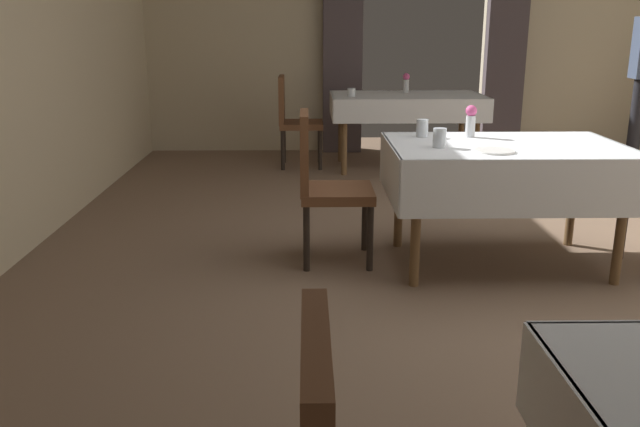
{
  "coord_description": "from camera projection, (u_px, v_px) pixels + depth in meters",
  "views": [
    {
      "loc": [
        -1.32,
        -3.65,
        1.44
      ],
      "look_at": [
        -1.25,
        0.34,
        0.3
      ],
      "focal_mm": 37.58,
      "sensor_mm": 36.0,
      "label": 1
    }
  ],
  "objects": [
    {
      "name": "chair_far_left",
      "position": [
        293.0,
        117.0,
        6.87
      ],
      "size": [
        0.44,
        0.44,
        0.93
      ],
      "color": "black",
      "rests_on": "ground"
    },
    {
      "name": "wall_back",
      "position": [
        424.0,
        16.0,
        7.54
      ],
      "size": [
        6.4,
        0.27,
        3.0
      ],
      "color": "beige",
      "rests_on": "ground"
    },
    {
      "name": "ground",
      "position": [
        533.0,
        278.0,
        3.93
      ],
      "size": [
        10.08,
        10.08,
        0.0
      ],
      "primitive_type": "plane",
      "color": "#7A604C"
    },
    {
      "name": "glass_mid_d",
      "position": [
        422.0,
        128.0,
        4.2
      ],
      "size": [
        0.07,
        0.07,
        0.11
      ],
      "primitive_type": "cylinder",
      "color": "silver",
      "rests_on": "dining_table_mid"
    },
    {
      "name": "flower_vase_mid",
      "position": [
        471.0,
        120.0,
        4.18
      ],
      "size": [
        0.07,
        0.07,
        0.2
      ],
      "color": "silver",
      "rests_on": "dining_table_mid"
    },
    {
      "name": "glass_mid_c",
      "position": [
        440.0,
        138.0,
        3.84
      ],
      "size": [
        0.08,
        0.08,
        0.11
      ],
      "primitive_type": "cylinder",
      "color": "silver",
      "rests_on": "dining_table_mid"
    },
    {
      "name": "plate_mid_b",
      "position": [
        494.0,
        151.0,
        3.72
      ],
      "size": [
        0.23,
        0.23,
        0.01
      ],
      "primitive_type": "cylinder",
      "color": "white",
      "rests_on": "dining_table_mid"
    },
    {
      "name": "dining_table_mid",
      "position": [
        505.0,
        161.0,
        3.99
      ],
      "size": [
        1.39,
        0.94,
        0.75
      ],
      "color": "brown",
      "rests_on": "ground"
    },
    {
      "name": "dining_table_far",
      "position": [
        407.0,
        103.0,
        6.76
      ],
      "size": [
        1.53,
        0.9,
        0.75
      ],
      "color": "brown",
      "rests_on": "ground"
    },
    {
      "name": "flower_vase_far",
      "position": [
        406.0,
        82.0,
        6.92
      ],
      "size": [
        0.07,
        0.07,
        0.2
      ],
      "color": "silver",
      "rests_on": "dining_table_far"
    },
    {
      "name": "chair_mid_left",
      "position": [
        324.0,
        180.0,
        4.09
      ],
      "size": [
        0.44,
        0.44,
        0.93
      ],
      "color": "black",
      "rests_on": "ground"
    },
    {
      "name": "glass_far_b",
      "position": [
        351.0,
        92.0,
        6.55
      ],
      "size": [
        0.08,
        0.08,
        0.08
      ],
      "primitive_type": "cylinder",
      "color": "silver",
      "rests_on": "dining_table_far"
    }
  ]
}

